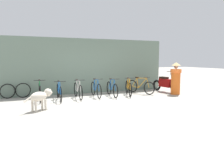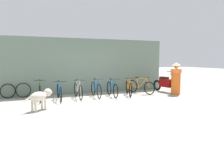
{
  "view_description": "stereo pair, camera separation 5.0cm",
  "coord_description": "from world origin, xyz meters",
  "views": [
    {
      "loc": [
        -3.12,
        -7.71,
        1.73
      ],
      "look_at": [
        0.49,
        0.89,
        0.65
      ],
      "focal_mm": 35.0,
      "sensor_mm": 36.0,
      "label": 1
    },
    {
      "loc": [
        -3.08,
        -7.73,
        1.73
      ],
      "look_at": [
        0.49,
        0.89,
        0.65
      ],
      "focal_mm": 35.0,
      "sensor_mm": 36.0,
      "label": 2
    }
  ],
  "objects": [
    {
      "name": "bicycle_4",
      "position": [
        0.76,
        1.52,
        0.35
      ],
      "size": [
        0.46,
        1.62,
        0.84
      ],
      "rotation": [
        0.0,
        0.0,
        -1.65
      ],
      "color": "black",
      "rests_on": "ground"
    },
    {
      "name": "bicycle_0",
      "position": [
        -2.42,
        1.75,
        0.36
      ],
      "size": [
        0.46,
        1.72,
        0.89
      ],
      "rotation": [
        0.0,
        0.0,
        -1.62
      ],
      "color": "black",
      "rests_on": "ground"
    },
    {
      "name": "spare_tire_right",
      "position": [
        -3.68,
        2.71,
        0.33
      ],
      "size": [
        0.65,
        0.2,
        0.66
      ],
      "rotation": [
        0.0,
        0.0,
        0.24
      ],
      "color": "black",
      "rests_on": "ground"
    },
    {
      "name": "motorcycle",
      "position": [
        3.84,
        1.63,
        0.43
      ],
      "size": [
        0.58,
        1.93,
        1.11
      ],
      "rotation": [
        0.0,
        0.0,
        -1.45
      ],
      "color": "black",
      "rests_on": "ground"
    },
    {
      "name": "bicycle_3",
      "position": [
        0.02,
        1.67,
        0.35
      ],
      "size": [
        0.46,
        1.63,
        0.85
      ],
      "rotation": [
        0.0,
        0.0,
        -1.61
      ],
      "color": "black",
      "rests_on": "ground"
    },
    {
      "name": "bicycle_5",
      "position": [
        1.59,
        1.48,
        0.35
      ],
      "size": [
        0.59,
        1.56,
        0.86
      ],
      "rotation": [
        0.0,
        0.0,
        -1.88
      ],
      "color": "black",
      "rests_on": "ground"
    },
    {
      "name": "person_in_robes",
      "position": [
        3.84,
        0.84,
        0.79
      ],
      "size": [
        0.74,
        0.74,
        1.56
      ],
      "rotation": [
        0.0,
        0.0,
        2.35
      ],
      "color": "orange",
      "rests_on": "ground"
    },
    {
      "name": "bicycle_6",
      "position": [
        2.38,
        1.72,
        0.35
      ],
      "size": [
        0.67,
        1.64,
        0.85
      ],
      "rotation": [
        0.0,
        0.0,
        -1.22
      ],
      "color": "black",
      "rests_on": "ground"
    },
    {
      "name": "bicycle_1",
      "position": [
        -1.66,
        1.5,
        0.35
      ],
      "size": [
        0.46,
        1.68,
        0.84
      ],
      "rotation": [
        0.0,
        0.0,
        -1.62
      ],
      "color": "black",
      "rests_on": "ground"
    },
    {
      "name": "bicycle_2",
      "position": [
        -0.83,
        1.61,
        0.35
      ],
      "size": [
        0.46,
        1.67,
        0.84
      ],
      "rotation": [
        0.0,
        0.0,
        -1.6
      ],
      "color": "black",
      "rests_on": "ground"
    },
    {
      "name": "ground_plane",
      "position": [
        0.0,
        0.0,
        0.0
      ],
      "size": [
        60.0,
        60.0,
        0.0
      ],
      "primitive_type": "plane",
      "color": "#9E998E"
    },
    {
      "name": "stray_dog",
      "position": [
        -2.53,
        -0.11,
        0.48
      ],
      "size": [
        1.0,
        0.74,
        0.7
      ],
      "rotation": [
        0.0,
        0.0,
        0.59
      ],
      "color": "beige",
      "rests_on": "ground"
    },
    {
      "name": "spare_tire_left",
      "position": [
        -3.06,
        2.71,
        0.33
      ],
      "size": [
        0.66,
        0.13,
        0.66
      ],
      "rotation": [
        0.0,
        0.0,
        0.13
      ],
      "color": "black",
      "rests_on": "ground"
    },
    {
      "name": "shop_wall_back",
      "position": [
        0.0,
        2.96,
        1.37
      ],
      "size": [
        8.48,
        0.2,
        2.73
      ],
      "color": "slate",
      "rests_on": "ground"
    }
  ]
}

